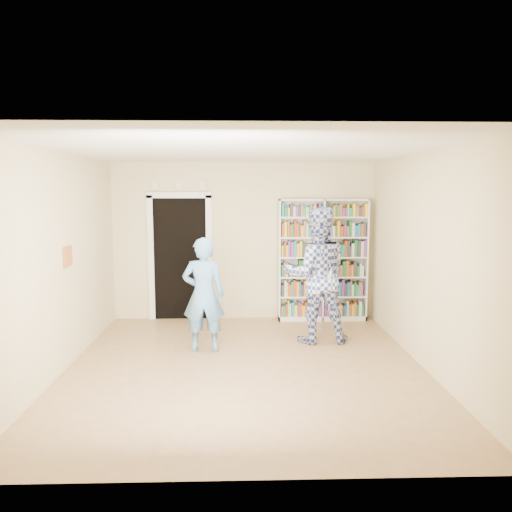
{
  "coord_description": "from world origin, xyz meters",
  "views": [
    {
      "loc": [
        -0.05,
        -6.09,
        2.21
      ],
      "look_at": [
        0.16,
        0.9,
        1.3
      ],
      "focal_mm": 35.0,
      "sensor_mm": 36.0,
      "label": 1
    }
  ],
  "objects": [
    {
      "name": "doorway",
      "position": [
        -1.1,
        2.48,
        1.18
      ],
      "size": [
        1.1,
        0.08,
        2.43
      ],
      "color": "black",
      "rests_on": "floor"
    },
    {
      "name": "wall_right",
      "position": [
        2.25,
        0.0,
        1.35
      ],
      "size": [
        0.0,
        5.0,
        5.0
      ],
      "primitive_type": "plane",
      "rotation": [
        1.57,
        0.0,
        -1.57
      ],
      "color": "beige",
      "rests_on": "floor"
    },
    {
      "name": "man_blue",
      "position": [
        -0.57,
        0.68,
        0.8
      ],
      "size": [
        0.59,
        0.4,
        1.59
      ],
      "primitive_type": "imported",
      "rotation": [
        0.0,
        0.0,
        3.12
      ],
      "color": "#5B95CB",
      "rests_on": "floor"
    },
    {
      "name": "wall_back",
      "position": [
        0.0,
        2.5,
        1.35
      ],
      "size": [
        4.5,
        0.0,
        4.5
      ],
      "primitive_type": "plane",
      "rotation": [
        1.57,
        0.0,
        0.0
      ],
      "color": "beige",
      "rests_on": "floor"
    },
    {
      "name": "man_plaid",
      "position": [
        1.05,
        1.09,
        0.99
      ],
      "size": [
        0.98,
        0.77,
        1.98
      ],
      "primitive_type": "imported",
      "rotation": [
        0.0,
        0.0,
        3.16
      ],
      "color": "navy",
      "rests_on": "floor"
    },
    {
      "name": "paper_sheet",
      "position": [
        1.14,
        0.83,
        0.97
      ],
      "size": [
        0.2,
        0.07,
        0.29
      ],
      "primitive_type": "cube",
      "rotation": [
        0.0,
        0.0,
        0.3
      ],
      "color": "white",
      "rests_on": "man_plaid"
    },
    {
      "name": "wall_left",
      "position": [
        -2.25,
        0.0,
        1.35
      ],
      "size": [
        0.0,
        5.0,
        5.0
      ],
      "primitive_type": "plane",
      "rotation": [
        1.57,
        0.0,
        1.57
      ],
      "color": "beige",
      "rests_on": "floor"
    },
    {
      "name": "floor",
      "position": [
        0.0,
        0.0,
        0.0
      ],
      "size": [
        5.0,
        5.0,
        0.0
      ],
      "primitive_type": "plane",
      "color": "#926946",
      "rests_on": "ground"
    },
    {
      "name": "ceiling",
      "position": [
        0.0,
        0.0,
        2.7
      ],
      "size": [
        5.0,
        5.0,
        0.0
      ],
      "primitive_type": "plane",
      "rotation": [
        3.14,
        0.0,
        0.0
      ],
      "color": "white",
      "rests_on": "wall_back"
    },
    {
      "name": "bookshelf",
      "position": [
        1.35,
        2.34,
        1.05
      ],
      "size": [
        1.51,
        0.28,
        2.08
      ],
      "rotation": [
        0.0,
        0.0,
        -0.41
      ],
      "color": "white",
      "rests_on": "floor"
    },
    {
      "name": "wall_art",
      "position": [
        -2.23,
        0.2,
        1.4
      ],
      "size": [
        0.03,
        0.25,
        0.25
      ],
      "primitive_type": "cube",
      "color": "brown",
      "rests_on": "wall_left"
    }
  ]
}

